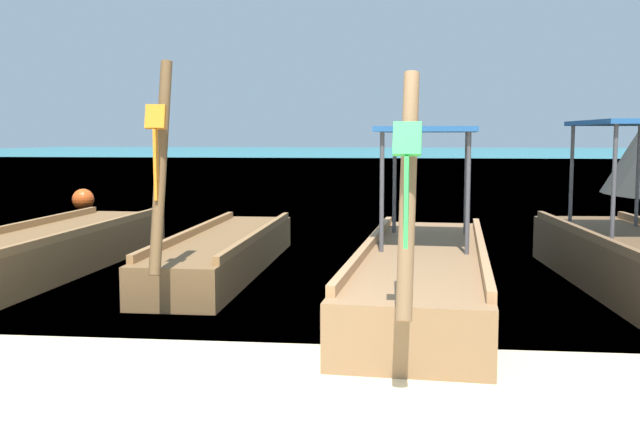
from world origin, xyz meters
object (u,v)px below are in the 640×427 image
Objects in this scene: longtail_boat_orange_ribbon at (225,252)px; mooring_buoy_near at (83,199)px; longtail_boat_green_ribbon at (424,270)px; longtail_boat_turquoise_ribbon at (30,257)px.

longtail_boat_orange_ribbon reaches higher than mooring_buoy_near.
longtail_boat_turquoise_ribbon is at bearing 172.24° from longtail_boat_green_ribbon.
mooring_buoy_near is (-5.57, 8.01, 0.01)m from longtail_boat_orange_ribbon.
longtail_boat_turquoise_ribbon is at bearing -161.35° from longtail_boat_orange_ribbon.
longtail_boat_green_ribbon reaches higher than longtail_boat_turquoise_ribbon.
longtail_boat_green_ribbon is (5.09, -0.69, 0.06)m from longtail_boat_turquoise_ribbon.
longtail_boat_orange_ribbon is at bearing -55.20° from mooring_buoy_near.
longtail_boat_green_ribbon is 12.60m from mooring_buoy_near.
longtail_boat_turquoise_ribbon is 2.54m from longtail_boat_orange_ribbon.
longtail_boat_green_ribbon is at bearing -7.76° from longtail_boat_turquoise_ribbon.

